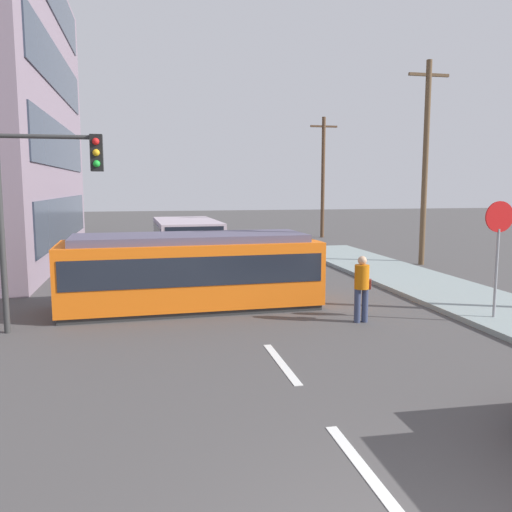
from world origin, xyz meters
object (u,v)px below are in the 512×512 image
at_px(stop_sign, 498,235).
at_px(traffic_light_mast, 43,191).
at_px(city_bus, 187,239).
at_px(pedestrian_crossing, 362,285).
at_px(utility_pole_mid, 425,160).
at_px(streetcar_tram, 191,270).
at_px(utility_pole_far, 323,175).

height_order(stop_sign, traffic_light_mast, traffic_light_mast).
bearing_deg(traffic_light_mast, city_bus, 68.16).
height_order(pedestrian_crossing, stop_sign, stop_sign).
bearing_deg(utility_pole_mid, city_bus, 168.33).
xyz_separation_m(streetcar_tram, city_bus, (0.55, 8.29, 0.03)).
bearing_deg(utility_pole_far, traffic_light_mast, -123.79).
xyz_separation_m(city_bus, stop_sign, (6.70, -11.49, 1.09)).
relative_size(stop_sign, utility_pole_mid, 0.34).
relative_size(city_bus, utility_pole_far, 0.71).
distance_m(pedestrian_crossing, stop_sign, 3.53).
relative_size(pedestrian_crossing, traffic_light_mast, 0.36).
bearing_deg(stop_sign, pedestrian_crossing, 167.74).
relative_size(streetcar_tram, traffic_light_mast, 1.52).
relative_size(stop_sign, utility_pole_far, 0.37).
bearing_deg(utility_pole_far, stop_sign, -97.87).
distance_m(streetcar_tram, traffic_light_mast, 4.46).
distance_m(pedestrian_crossing, utility_pole_far, 22.46).
bearing_deg(pedestrian_crossing, stop_sign, -12.26).
bearing_deg(city_bus, utility_pole_far, 47.25).
xyz_separation_m(streetcar_tram, utility_pole_mid, (10.50, 6.24, 3.39)).
distance_m(pedestrian_crossing, utility_pole_mid, 11.43).
distance_m(stop_sign, utility_pole_far, 22.33).
xyz_separation_m(streetcar_tram, traffic_light_mast, (-3.47, -1.73, 2.20)).
bearing_deg(streetcar_tram, city_bus, 86.23).
distance_m(city_bus, traffic_light_mast, 11.01).
height_order(streetcar_tram, pedestrian_crossing, streetcar_tram).
distance_m(stop_sign, traffic_light_mast, 10.88).
height_order(city_bus, traffic_light_mast, traffic_light_mast).
height_order(pedestrian_crossing, utility_pole_far, utility_pole_far).
height_order(streetcar_tram, utility_pole_far, utility_pole_far).
bearing_deg(traffic_light_mast, utility_pole_mid, 29.68).
xyz_separation_m(streetcar_tram, pedestrian_crossing, (4.02, -2.50, -0.13)).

